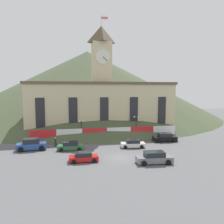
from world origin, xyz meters
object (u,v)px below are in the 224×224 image
Objects in this scene: street_lamp_center at (81,125)px; car_white_taxi at (133,144)px; car_blue_van at (32,145)px; car_red_sedan at (84,157)px; car_gray_pickup at (154,158)px; car_green_wagon at (71,146)px; pedestrian at (55,141)px; street_lamp_far_left at (136,122)px; car_black_suv at (165,138)px.

car_white_taxi is at bearing -43.31° from street_lamp_center.
car_red_sedan is (8.82, -8.19, -0.29)m from car_blue_van.
street_lamp_center is at bearing -149.08° from car_blue_van.
car_blue_van reaches higher than car_red_sedan.
street_lamp_center is at bearing 143.22° from car_white_taxi.
car_gray_pickup reaches higher than car_green_wagon.
car_blue_van is 2.91× the size of pedestrian.
street_lamp_center is at bearing 180.00° from street_lamp_far_left.
car_gray_pickup is at bearing -61.28° from street_lamp_center.
car_red_sedan is at bearing -68.58° from car_green_wagon.
car_white_taxi is at bearing 3.76° from car_green_wagon.
street_lamp_center reaches higher than car_black_suv.
street_lamp_far_left is at bearing -43.74° from car_black_suv.
car_blue_van is 7.08m from car_green_wagon.
car_green_wagon is (-2.42, -8.20, -2.42)m from street_lamp_center.
street_lamp_far_left is at bearing 75.41° from car_white_taxi.
car_black_suv reaches higher than car_white_taxi.
car_gray_pickup is (19.07, -10.98, -0.15)m from car_blue_van.
car_black_suv is (7.39, 12.50, 0.02)m from car_gray_pickup.
car_green_wagon is (-1.89, 6.75, 0.05)m from car_red_sedan.
car_white_taxi is 0.98× the size of car_green_wagon.
car_gray_pickup is 1.24× the size of car_red_sedan.
car_gray_pickup is (-2.73, -17.75, -2.75)m from street_lamp_far_left.
car_red_sedan is (-12.98, -14.95, -2.89)m from street_lamp_far_left.
car_red_sedan is 2.44× the size of pedestrian.
street_lamp_far_left reaches higher than car_black_suv.
car_black_suv is (19.53, 2.94, 0.11)m from car_green_wagon.
car_gray_pickup is 19.59m from pedestrian.
pedestrian reaches higher than car_gray_pickup.
car_green_wagon is (-12.14, 9.55, -0.09)m from car_gray_pickup.
street_lamp_far_left is 0.90× the size of car_gray_pickup.
car_gray_pickup is 1.08× the size of car_black_suv.
car_black_suv is 22.37m from pedestrian.
pedestrian is (-14.39, 3.48, 0.29)m from car_white_taxi.
street_lamp_center is 12.46m from street_lamp_far_left.
car_red_sedan is 20.13m from car_black_suv.
car_blue_van is at bearing -42.98° from car_red_sedan.
car_blue_van is 26.50m from car_black_suv.
car_black_suv reaches higher than car_green_wagon.
car_gray_pickup is 10.63m from car_red_sedan.
street_lamp_far_left is at bearing -94.22° from car_gray_pickup.
car_white_taxi is 11.55m from car_green_wagon.
car_gray_pickup is at bearing -32.40° from car_green_wagon.
car_blue_van is at bearing -162.77° from street_lamp_far_left.
street_lamp_far_left reaches higher than car_white_taxi.
car_red_sedan is at bearing -10.74° from car_gray_pickup.
street_lamp_far_left is 0.97× the size of car_black_suv.
car_white_taxi is (-0.59, 9.14, -0.12)m from car_gray_pickup.
car_white_taxi is at bearing -123.72° from pedestrian.
car_blue_van is at bearing -179.17° from car_white_taxi.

